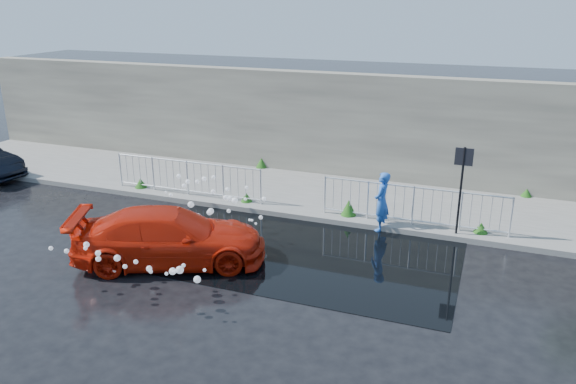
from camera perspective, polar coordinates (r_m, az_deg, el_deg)
name	(u,v)px	position (r m, az deg, el deg)	size (l,w,h in m)	color
ground	(263,263)	(13.61, -2.51, -7.20)	(90.00, 90.00, 0.00)	black
pavement	(325,195)	(17.92, 3.75, -0.31)	(30.00, 4.00, 0.15)	slate
curb	(304,217)	(16.14, 1.66, -2.51)	(30.00, 0.25, 0.16)	slate
retaining_wall	(345,125)	(19.46, 5.78, 6.79)	(30.00, 0.60, 3.50)	#5A554C
puddle	(297,249)	(14.28, 0.92, -5.83)	(8.00, 5.00, 0.01)	black
sign_post	(462,177)	(14.94, 17.26, 1.49)	(0.45, 0.06, 2.50)	black
railing_left	(187,177)	(17.83, -10.19, 1.55)	(5.05, 0.05, 1.10)	silver
railing_right	(413,204)	(15.59, 12.59, -1.21)	(5.05, 0.05, 1.10)	silver
weeds	(313,192)	(17.40, 2.60, -0.03)	(12.17, 3.93, 0.46)	#234D14
water_spray	(188,220)	(14.47, -10.09, -2.79)	(3.45, 5.62, 1.07)	white
red_car	(170,237)	(13.66, -11.91, -4.48)	(1.84, 4.52, 1.31)	red
person	(382,202)	(15.35, 9.49, -0.97)	(0.60, 0.39, 1.65)	blue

